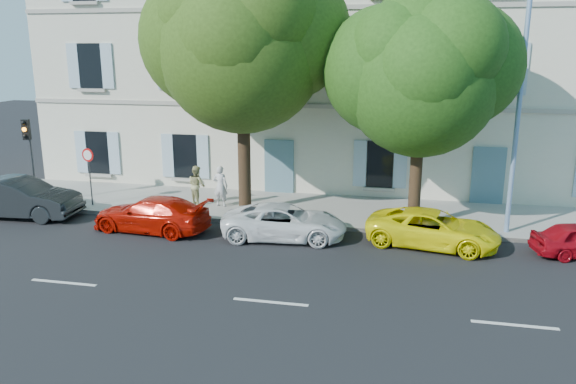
% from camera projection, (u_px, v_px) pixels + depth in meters
% --- Properties ---
extents(ground, '(90.00, 90.00, 0.00)m').
position_uv_depth(ground, '(300.00, 250.00, 18.38)').
color(ground, black).
extents(sidewalk, '(36.00, 4.50, 0.15)m').
position_uv_depth(sidewalk, '(320.00, 210.00, 22.58)').
color(sidewalk, '#A09E96').
rests_on(sidewalk, ground).
extents(kerb, '(36.00, 0.16, 0.16)m').
position_uv_depth(kerb, '(311.00, 226.00, 20.52)').
color(kerb, '#9E998E').
rests_on(kerb, ground).
extents(building, '(28.00, 7.00, 12.00)m').
position_uv_depth(building, '(341.00, 56.00, 26.53)').
color(building, beige).
rests_on(building, ground).
extents(car_dark_sedan, '(4.76, 1.91, 1.54)m').
position_uv_depth(car_dark_sedan, '(19.00, 198.00, 21.69)').
color(car_dark_sedan, black).
rests_on(car_dark_sedan, ground).
extents(car_red_coupe, '(4.46, 2.19, 1.25)m').
position_uv_depth(car_red_coupe, '(151.00, 214.00, 20.12)').
color(car_red_coupe, '#B81105').
rests_on(car_red_coupe, ground).
extents(car_white_coupe, '(4.43, 2.35, 1.19)m').
position_uv_depth(car_white_coupe, '(285.00, 222.00, 19.32)').
color(car_white_coupe, white).
rests_on(car_white_coupe, ground).
extents(car_yellow_supercar, '(4.61, 2.72, 1.20)m').
position_uv_depth(car_yellow_supercar, '(433.00, 229.00, 18.59)').
color(car_yellow_supercar, '#FFF00A').
rests_on(car_yellow_supercar, ground).
extents(tree_left, '(6.23, 6.23, 9.65)m').
position_uv_depth(tree_left, '(242.00, 49.00, 20.57)').
color(tree_left, '#3A2819').
rests_on(tree_left, sidewalk).
extents(tree_right, '(5.26, 5.26, 8.10)m').
position_uv_depth(tree_right, '(421.00, 80.00, 18.96)').
color(tree_right, '#3A2819').
rests_on(tree_right, sidewalk).
extents(traffic_light, '(0.30, 0.39, 3.49)m').
position_uv_depth(traffic_light, '(28.00, 143.00, 22.62)').
color(traffic_light, '#383A3D').
rests_on(traffic_light, sidewalk).
extents(road_sign, '(0.54, 0.12, 2.35)m').
position_uv_depth(road_sign, '(89.00, 164.00, 22.62)').
color(road_sign, '#383A3D').
rests_on(road_sign, sidewalk).
extents(street_lamp, '(0.47, 1.79, 8.35)m').
position_uv_depth(street_lamp, '(521.00, 96.00, 18.35)').
color(street_lamp, '#7293BF').
rests_on(street_lamp, sidewalk).
extents(pedestrian_a, '(0.64, 0.45, 1.68)m').
position_uv_depth(pedestrian_a, '(220.00, 186.00, 22.64)').
color(pedestrian_a, silver).
rests_on(pedestrian_a, sidewalk).
extents(pedestrian_b, '(0.99, 0.96, 1.61)m').
position_uv_depth(pedestrian_b, '(197.00, 185.00, 22.97)').
color(pedestrian_b, tan).
rests_on(pedestrian_b, sidewalk).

